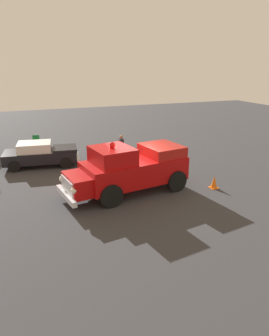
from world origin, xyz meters
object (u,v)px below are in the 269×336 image
at_px(classic_hot_rod, 41,154).
at_px(spectator_standing, 121,146).
at_px(lawn_chair_spare, 36,141).
at_px(traffic_cone, 214,182).
at_px(vintage_fire_truck, 130,168).

distance_m(classic_hot_rod, spectator_standing, 4.88).
height_order(lawn_chair_spare, traffic_cone, lawn_chair_spare).
height_order(classic_hot_rod, spectator_standing, spectator_standing).
bearing_deg(spectator_standing, lawn_chair_spare, 44.49).
height_order(spectator_standing, traffic_cone, spectator_standing).
relative_size(classic_hot_rod, traffic_cone, 7.19).
xyz_separation_m(vintage_fire_truck, classic_hot_rod, (5.72, 3.60, -0.45)).
relative_size(vintage_fire_truck, traffic_cone, 9.79).
distance_m(spectator_standing, traffic_cone, 6.58).
bearing_deg(lawn_chair_spare, traffic_cone, -144.56).
relative_size(vintage_fire_truck, spectator_standing, 3.71).
bearing_deg(traffic_cone, spectator_standing, 25.96).
relative_size(lawn_chair_spare, spectator_standing, 0.61).
distance_m(lawn_chair_spare, spectator_standing, 6.88).
relative_size(spectator_standing, traffic_cone, 2.64).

